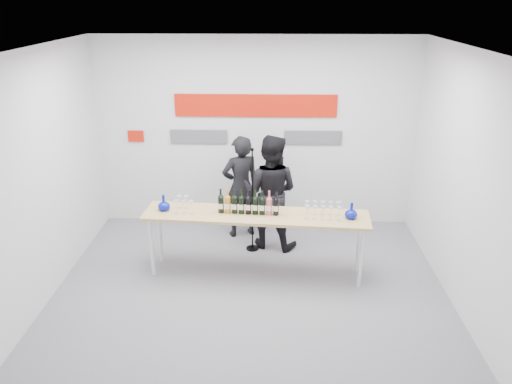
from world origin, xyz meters
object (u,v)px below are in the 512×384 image
tasting_table (256,219)px  presenter_right (270,192)px  mic_stand (252,220)px  presenter_left (241,187)px

tasting_table → presenter_right: bearing=81.8°
tasting_table → mic_stand: mic_stand is taller
presenter_left → mic_stand: 0.62m
presenter_left → presenter_right: bearing=122.1°
presenter_left → mic_stand: bearing=90.3°
tasting_table → mic_stand: bearing=100.2°
tasting_table → mic_stand: 0.76m
presenter_left → mic_stand: presenter_left is taller
presenter_right → mic_stand: presenter_right is taller
presenter_right → mic_stand: bearing=47.9°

